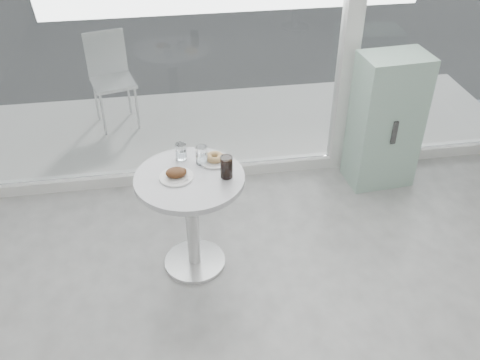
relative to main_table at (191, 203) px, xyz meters
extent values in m
cube|color=white|center=(0.50, 1.10, -0.50)|extent=(5.00, 0.12, 0.10)
cube|color=white|center=(1.40, 1.10, 0.95)|extent=(0.14, 0.14, 3.00)
cube|color=white|center=(-0.27, 1.10, 0.85)|extent=(3.21, 0.02, 2.60)
cube|color=white|center=(2.17, 1.10, 0.85)|extent=(1.41, 0.02, 2.60)
cylinder|color=silver|center=(0.00, 0.00, -0.54)|extent=(0.44, 0.44, 0.03)
cylinder|color=silver|center=(0.00, 0.00, -0.18)|extent=(0.09, 0.09, 0.70)
cylinder|color=white|center=(0.00, 0.00, 0.20)|extent=(0.72, 0.72, 0.04)
cube|color=silver|center=(0.50, 1.90, -0.53)|extent=(5.60, 1.60, 0.05)
cube|color=#89AF99|center=(1.69, 0.81, 0.03)|extent=(0.56, 0.40, 1.16)
cube|color=#333333|center=(1.69, 0.63, 0.03)|extent=(0.04, 0.02, 0.20)
cylinder|color=silver|center=(-0.71, 1.89, -0.28)|extent=(0.02, 0.02, 0.44)
cylinder|color=silver|center=(-0.38, 1.98, -0.28)|extent=(0.02, 0.02, 0.44)
cylinder|color=silver|center=(-0.79, 2.22, -0.28)|extent=(0.02, 0.02, 0.44)
cylinder|color=silver|center=(-0.47, 2.30, -0.28)|extent=(0.02, 0.02, 0.44)
cube|color=silver|center=(-0.59, 2.10, -0.05)|extent=(0.48, 0.48, 0.03)
cube|color=silver|center=(-0.64, 2.28, 0.19)|extent=(0.39, 0.12, 0.44)
cylinder|color=white|center=(-0.08, 0.00, 0.23)|extent=(0.22, 0.22, 0.01)
cube|color=silver|center=(-0.06, -0.01, 0.24)|extent=(0.11, 0.10, 0.00)
ellipsoid|color=#3D1F10|center=(-0.08, 0.00, 0.26)|extent=(0.13, 0.11, 0.06)
ellipsoid|color=#3D1F10|center=(-0.05, 0.02, 0.25)|extent=(0.07, 0.06, 0.04)
cylinder|color=white|center=(0.18, 0.15, 0.23)|extent=(0.21, 0.21, 0.01)
torus|color=tan|center=(0.18, 0.15, 0.25)|extent=(0.12, 0.12, 0.04)
cylinder|color=white|center=(-0.04, 0.22, 0.28)|extent=(0.07, 0.07, 0.12)
cylinder|color=white|center=(-0.04, 0.22, 0.25)|extent=(0.06, 0.06, 0.06)
cylinder|color=white|center=(0.10, 0.14, 0.28)|extent=(0.08, 0.08, 0.13)
cylinder|color=white|center=(0.10, 0.14, 0.26)|extent=(0.07, 0.07, 0.07)
cylinder|color=white|center=(0.24, -0.04, 0.30)|extent=(0.08, 0.08, 0.15)
cylinder|color=black|center=(0.24, -0.04, 0.29)|extent=(0.07, 0.07, 0.14)
camera|label=1|loc=(-0.12, -2.83, 2.20)|focal=40.00mm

